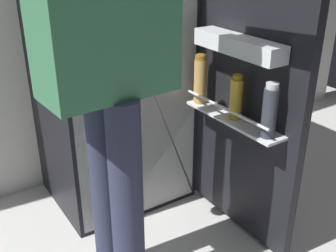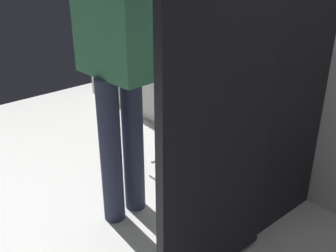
% 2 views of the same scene
% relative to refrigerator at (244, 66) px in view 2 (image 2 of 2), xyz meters
% --- Properties ---
extents(ground_plane, '(5.01, 5.01, 0.00)m').
position_rel_refrigerator_xyz_m(ground_plane, '(-0.03, -0.48, -0.86)').
color(ground_plane, silver).
extents(refrigerator, '(0.73, 1.21, 1.72)m').
position_rel_refrigerator_xyz_m(refrigerator, '(0.00, 0.00, 0.00)').
color(refrigerator, black).
rests_on(refrigerator, ground_plane).
extents(person, '(0.58, 0.74, 1.70)m').
position_rel_refrigerator_xyz_m(person, '(-0.32, -0.59, 0.17)').
color(person, '#2D334C').
rests_on(person, ground_plane).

